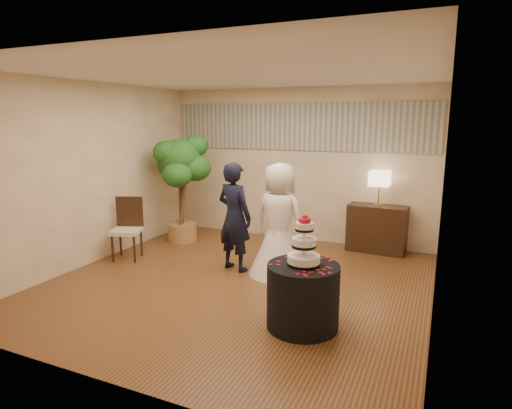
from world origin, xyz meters
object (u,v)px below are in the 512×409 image
at_px(bride, 279,219).
at_px(ficus_tree, 181,188).
at_px(cake_table, 303,296).
at_px(console, 377,229).
at_px(side_chair, 126,229).
at_px(groom, 234,217).
at_px(table_lamp, 379,189).
at_px(wedding_cake, 304,240).

bearing_deg(bride, ficus_tree, -9.10).
height_order(cake_table, console, console).
bearing_deg(console, side_chair, -147.05).
relative_size(cake_table, side_chair, 0.79).
relative_size(console, ficus_tree, 0.48).
bearing_deg(side_chair, bride, -12.34).
xyz_separation_m(groom, bride, (0.67, 0.10, 0.01)).
bearing_deg(console, table_lamp, 0.00).
distance_m(groom, wedding_cake, 2.02).
bearing_deg(bride, table_lamp, -111.96).
relative_size(groom, wedding_cake, 2.96).
distance_m(groom, table_lamp, 2.56).
bearing_deg(wedding_cake, ficus_tree, 143.14).
distance_m(bride, console, 2.08).
bearing_deg(side_chair, groom, -12.19).
height_order(bride, console, bride).
height_order(bride, side_chair, bride).
relative_size(cake_table, wedding_cake, 1.42).
bearing_deg(wedding_cake, groom, 138.24).
bearing_deg(groom, cake_table, 152.92).
xyz_separation_m(wedding_cake, table_lamp, (0.32, 3.12, 0.11)).
bearing_deg(wedding_cake, cake_table, -90.00).
bearing_deg(groom, wedding_cake, 152.92).
xyz_separation_m(cake_table, side_chair, (-3.31, 1.06, 0.14)).
xyz_separation_m(groom, cake_table, (1.50, -1.34, -0.46)).
height_order(wedding_cake, ficus_tree, ficus_tree).
distance_m(bride, cake_table, 1.72).
xyz_separation_m(bride, cake_table, (0.83, -1.43, -0.46)).
relative_size(bride, side_chair, 1.65).
height_order(groom, ficus_tree, ficus_tree).
xyz_separation_m(cake_table, console, (0.32, 3.12, 0.05)).
height_order(groom, console, groom).
height_order(groom, side_chair, groom).
height_order(bride, wedding_cake, bride).
distance_m(bride, table_lamp, 2.06).
height_order(ficus_tree, side_chair, ficus_tree).
distance_m(wedding_cake, side_chair, 3.51).
distance_m(ficus_tree, side_chair, 1.36).
bearing_deg(table_lamp, wedding_cake, -95.78).
relative_size(groom, bride, 0.99).
bearing_deg(cake_table, wedding_cake, 90.00).
relative_size(table_lamp, ficus_tree, 0.29).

